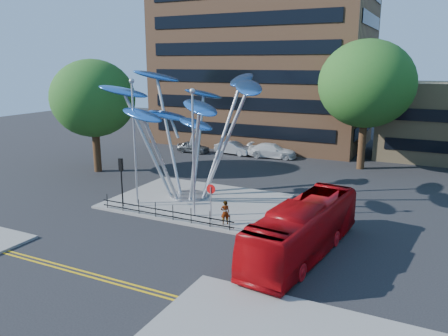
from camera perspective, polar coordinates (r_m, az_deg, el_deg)
The scene contains 18 objects.
ground at distance 26.94m, azimuth -8.04°, elevation -8.27°, with size 120.00×120.00×0.00m, color black.
traffic_island at distance 32.20m, azimuth -3.53°, elevation -4.33°, with size 12.00×9.00×0.15m, color slate.
double_yellow_near at distance 22.70m, azimuth -16.76°, elevation -13.09°, with size 40.00×0.12×0.01m, color gold.
double_yellow_far at distance 22.51m, azimuth -17.29°, elevation -13.37°, with size 40.00×0.12×0.01m, color gold.
brick_tower at distance 56.55m, azimuth 5.38°, elevation 18.66°, with size 25.00×15.00×30.00m, color brown.
tree_right at distance 43.06m, azimuth 18.11°, elevation 10.38°, with size 8.80×8.80×12.11m.
tree_left at distance 41.75m, azimuth -16.72°, elevation 8.68°, with size 7.60×7.60×10.32m.
leaf_sculpture at distance 31.91m, azimuth -4.78°, elevation 7.98°, with size 12.72×9.54×9.51m.
street_lamp_left at distance 30.86m, azimuth -11.67°, elevation 4.72°, with size 0.36×0.36×8.80m.
street_lamp_right at distance 27.72m, azimuth -4.05°, elevation 3.43°, with size 0.36×0.36×8.30m.
traffic_light_island at distance 30.94m, azimuth -13.28°, elevation -0.53°, with size 0.28×0.18×3.42m.
no_entry_sign_island at distance 27.38m, azimuth -1.72°, elevation -3.74°, with size 0.60×0.10×2.45m.
pedestrian_railing_front at distance 28.59m, azimuth -7.83°, elevation -5.77°, with size 10.00×0.06×1.00m.
red_bus at distance 23.58m, azimuth 10.32°, elevation -7.83°, with size 2.44×10.43×2.91m, color #9C070B.
pedestrian at distance 27.22m, azimuth 0.14°, elevation -5.83°, with size 0.56×0.37×1.54m, color gray.
parked_car_left at distance 49.70m, azimuth -4.05°, elevation 2.76°, with size 1.52×3.79×1.29m, color #43484C.
parked_car_mid at distance 48.65m, azimuth 1.23°, elevation 2.63°, with size 1.49×4.28×1.41m, color #ABAFB3.
parked_car_right at distance 47.15m, azimuth 6.31°, elevation 2.26°, with size 2.11×5.19×1.51m, color silver.
Camera 1 is at (14.27, -20.55, 9.99)m, focal length 35.00 mm.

